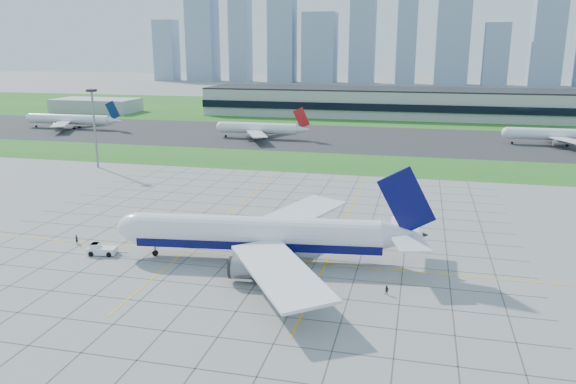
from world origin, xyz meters
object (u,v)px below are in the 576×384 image
pushback_tug (101,250)px  crew_near (77,239)px  light_mast (94,119)px  airliner (261,234)px  crew_far (387,290)px  distant_jet_1 (260,128)px  distant_jet_0 (70,119)px  distant_jet_2 (560,135)px

pushback_tug → crew_near: pushback_tug is taller
light_mast → airliner: 102.40m
airliner → crew_far: (23.90, -9.96, -4.33)m
light_mast → crew_far: bearing=-37.9°
distant_jet_1 → distant_jet_0: bearing=175.4°
distant_jet_1 → distant_jet_2: (122.79, 10.74, 0.00)m
crew_far → distant_jet_2: bearing=100.8°
airliner → distant_jet_0: 201.29m
airliner → distant_jet_1: airliner is taller
pushback_tug → crew_far: (54.84, -5.67, -0.19)m
crew_near → distant_jet_2: (121.49, 148.90, 3.54)m
airliner → pushback_tug: airliner is taller
light_mast → crew_far: light_mast is taller
crew_near → distant_jet_2: 192.21m
light_mast → airliner: (75.95, -67.78, -11.06)m
light_mast → distant_jet_0: (-62.67, 78.18, -11.69)m
airliner → distant_jet_1: bearing=99.3°
light_mast → distant_jet_0: 100.88m
airliner → crew_near: (-39.01, -0.08, -4.17)m
airliner → pushback_tug: (-30.94, -4.28, -4.15)m
distant_jet_1 → light_mast: bearing=-116.9°
distant_jet_2 → crew_near: bearing=-129.2°
crew_near → pushback_tug: bearing=-107.4°
crew_far → distant_jet_1: (-64.20, 148.03, 3.70)m
airliner → crew_near: size_ratio=31.53×
crew_far → distant_jet_0: size_ratio=0.03×
distant_jet_2 → light_mast: bearing=-152.9°
light_mast → airliner: bearing=-41.7°
crew_near → crew_far: size_ratio=1.21×
distant_jet_2 → distant_jet_0: bearing=-179.3°
crew_near → distant_jet_1: 138.21m
pushback_tug → distant_jet_2: distant_jet_2 is taller
light_mast → crew_far: 127.48m
airliner → distant_jet_0: (-138.62, 145.96, -0.63)m
crew_far → distant_jet_1: bearing=144.5°
pushback_tug → crew_near: bearing=145.5°
light_mast → pushback_tug: 86.32m
crew_far → distant_jet_0: 225.25m
distant_jet_1 → crew_near: bearing=-89.5°
pushback_tug → crew_near: (-8.07, 4.20, -0.02)m
crew_near → distant_jet_2: bearing=-29.1°
distant_jet_1 → distant_jet_2: 123.25m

